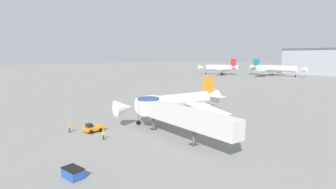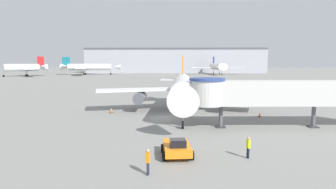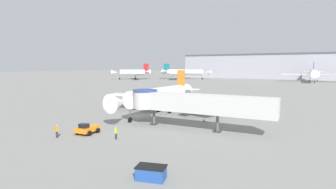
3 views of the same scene
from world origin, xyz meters
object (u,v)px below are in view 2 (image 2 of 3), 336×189
ground_crew_marshaller (148,160)px  background_jet_teal_tail (88,67)px  traffic_cone_port_wing (111,110)px  background_jet_red_tail (23,68)px  background_jet_blue_tail (217,67)px  pushback_tug_orange (177,148)px  ground_crew_wing_walker (248,146)px  traffic_cone_starboard_wing (260,114)px  jet_bridge (275,93)px  traffic_cone_near_nose (171,142)px  main_airplane (183,88)px

ground_crew_marshaller → background_jet_teal_tail: size_ratio=0.04×
traffic_cone_port_wing → background_jet_red_tail: size_ratio=0.03×
background_jet_blue_tail → background_jet_teal_tail: bearing=-177.1°
pushback_tug_orange → ground_crew_marshaller: 4.06m
ground_crew_wing_walker → background_jet_teal_tail: 158.22m
traffic_cone_starboard_wing → jet_bridge: bearing=-92.6°
background_jet_blue_tail → traffic_cone_starboard_wing: bearing=-98.7°
ground_crew_wing_walker → traffic_cone_near_nose: bearing=45.8°
traffic_cone_starboard_wing → background_jet_blue_tail: (16.79, 136.87, 4.84)m
jet_bridge → pushback_tug_orange: (-11.47, -9.89, -3.34)m
traffic_cone_starboard_wing → background_jet_teal_tail: size_ratio=0.02×
traffic_cone_starboard_wing → ground_crew_wing_walker: (-6.16, -16.11, 0.65)m
traffic_cone_near_nose → main_airplane: bearing=84.1°
jet_bridge → ground_crew_wing_walker: (-5.89, -10.19, -3.06)m
jet_bridge → ground_crew_wing_walker: jet_bridge is taller
ground_crew_marshaller → ground_crew_wing_walker: size_ratio=1.03×
jet_bridge → traffic_cone_port_wing: jet_bridge is taller
pushback_tug_orange → traffic_cone_starboard_wing: bearing=48.1°
ground_crew_wing_walker → background_jet_blue_tail: size_ratio=0.05×
pushback_tug_orange → traffic_cone_port_wing: 20.68m
pushback_tug_orange → traffic_cone_near_nose: (-0.50, 2.88, -0.44)m
traffic_cone_port_wing → traffic_cone_near_nose: (9.10, -15.43, -0.09)m
traffic_cone_port_wing → ground_crew_wing_walker: ground_crew_wing_walker is taller
jet_bridge → background_jet_blue_tail: (17.06, 142.79, 1.13)m
background_jet_blue_tail → background_jet_teal_tail: size_ratio=0.94×
background_jet_teal_tail → background_jet_red_tail: bearing=119.5°
traffic_cone_port_wing → background_jet_blue_tail: 139.76m
traffic_cone_port_wing → ground_crew_wing_walker: bearing=-50.8°
traffic_cone_starboard_wing → ground_crew_marshaller: ground_crew_marshaller is taller
jet_bridge → traffic_cone_near_nose: jet_bridge is taller
jet_bridge → ground_crew_marshaller: 19.24m
traffic_cone_starboard_wing → background_jet_teal_tail: 146.14m
traffic_cone_starboard_wing → ground_crew_wing_walker: ground_crew_wing_walker is taller
main_airplane → ground_crew_wing_walker: 19.59m
traffic_cone_near_nose → ground_crew_wing_walker: 6.90m
pushback_tug_orange → ground_crew_marshaller: (-1.98, -3.53, 0.32)m
traffic_cone_port_wing → traffic_cone_near_nose: traffic_cone_port_wing is taller
traffic_cone_port_wing → background_jet_red_tail: 130.57m
traffic_cone_starboard_wing → ground_crew_wing_walker: 17.26m
traffic_cone_port_wing → main_airplane: bearing=1.4°
ground_crew_marshaller → background_jet_red_tail: (-82.50, 128.71, 3.88)m
traffic_cone_near_nose → background_jet_teal_tail: background_jet_teal_tail is taller
background_jet_teal_tail → main_airplane: bearing=-161.8°
jet_bridge → background_jet_red_tail: 149.99m
background_jet_teal_tail → traffic_cone_starboard_wing: bearing=-158.4°
main_airplane → pushback_tug_orange: bearing=-91.5°
ground_crew_marshaller → main_airplane: bearing=5.8°
jet_bridge → ground_crew_marshaller: jet_bridge is taller
traffic_cone_port_wing → background_jet_blue_tail: (38.13, 134.37, 4.82)m
pushback_tug_orange → background_jet_blue_tail: background_jet_blue_tail is taller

